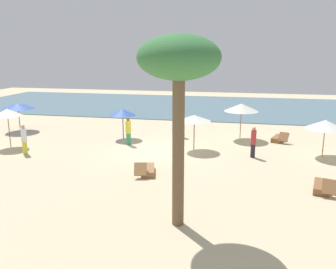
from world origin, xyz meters
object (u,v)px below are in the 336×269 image
at_px(umbrella_3, 241,107).
at_px(lounger_0, 322,187).
at_px(umbrella_0, 325,125).
at_px(person_2, 180,124).
at_px(person_0, 128,131).
at_px(person_1, 24,139).
at_px(dog, 176,132).
at_px(lounger_1, 147,170).
at_px(umbrella_2, 18,106).
at_px(lounger_2, 279,138).
at_px(umbrella_1, 123,112).
at_px(person_3, 253,142).
at_px(palm_0, 179,65).
at_px(umbrella_4, 194,118).
at_px(umbrella_5, 7,112).

height_order(umbrella_3, lounger_0, umbrella_3).
xyz_separation_m(umbrella_0, person_2, (-8.39, 2.92, -0.91)).
distance_m(person_0, person_1, 5.90).
height_order(person_0, dog, person_0).
xyz_separation_m(lounger_1, dog, (-0.12, 8.26, -0.01)).
bearing_deg(person_0, person_2, 45.03).
xyz_separation_m(umbrella_2, lounger_2, (17.94, 0.74, -1.65)).
distance_m(umbrella_1, person_2, 3.85).
bearing_deg(umbrella_1, person_3, -17.40).
height_order(person_1, person_3, person_3).
bearing_deg(palm_0, person_3, 72.45).
bearing_deg(umbrella_4, umbrella_3, 50.79).
distance_m(lounger_0, person_1, 15.31).
relative_size(umbrella_4, person_0, 1.20).
bearing_deg(lounger_0, umbrella_1, 148.02).
bearing_deg(umbrella_5, palm_0, -33.06).
distance_m(umbrella_4, lounger_0, 8.05).
bearing_deg(dog, umbrella_1, -147.65).
height_order(umbrella_2, person_0, umbrella_2).
bearing_deg(umbrella_3, lounger_1, -118.60).
bearing_deg(umbrella_2, person_0, -13.48).
bearing_deg(lounger_2, umbrella_2, -177.65).
height_order(umbrella_2, umbrella_5, umbrella_5).
height_order(lounger_2, person_0, person_0).
distance_m(umbrella_0, person_1, 16.41).
bearing_deg(person_3, umbrella_3, 100.04).
xyz_separation_m(umbrella_1, umbrella_2, (-8.00, 0.67, 0.06)).
distance_m(umbrella_5, dog, 10.75).
bearing_deg(person_1, dog, 41.44).
distance_m(person_2, dog, 1.10).
distance_m(umbrella_2, person_1, 6.49).
height_order(umbrella_2, lounger_0, umbrella_2).
bearing_deg(umbrella_1, person_2, 19.57).
distance_m(umbrella_4, lounger_2, 6.18).
relative_size(umbrella_2, dog, 3.40).
bearing_deg(lounger_1, lounger_2, 49.09).
bearing_deg(umbrella_2, umbrella_0, -6.66).
relative_size(lounger_1, person_3, 1.07).
bearing_deg(umbrella_2, dog, 6.84).
xyz_separation_m(umbrella_0, lounger_1, (-8.63, -4.59, -1.62)).
xyz_separation_m(lounger_0, person_2, (-7.38, 8.07, 0.70)).
distance_m(umbrella_0, person_0, 11.14).
bearing_deg(lounger_1, person_2, 88.21).
xyz_separation_m(umbrella_2, lounger_0, (18.91, -7.48, -1.65)).
distance_m(person_0, dog, 4.23).
height_order(umbrella_0, dog, umbrella_0).
relative_size(umbrella_1, umbrella_2, 0.86).
bearing_deg(umbrella_2, palm_0, -40.27).
bearing_deg(lounger_2, person_2, -178.66).
bearing_deg(lounger_2, umbrella_0, -56.99).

